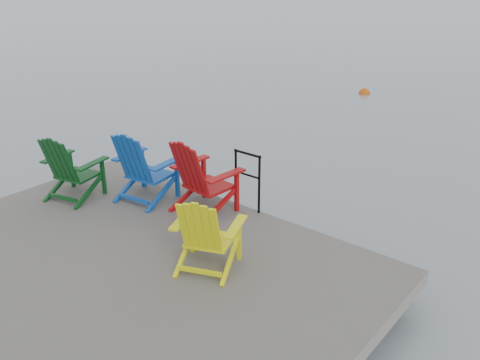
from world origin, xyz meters
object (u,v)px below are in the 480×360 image
Objects in this scene: handrail at (247,175)px; chair_blue at (143,166)px; chair_red at (201,176)px; chair_yellow at (206,232)px; buoy_a at (364,94)px; chair_green at (70,167)px.

handrail is 1.62m from chair_blue.
chair_red reaches higher than chair_yellow.
chair_red is 3.04× the size of buoy_a.
chair_green reaches higher than chair_yellow.
chair_yellow is (2.07, -0.84, -0.07)m from chair_blue.
chair_red reaches higher than buoy_a.
chair_blue reaches higher than handrail.
chair_red is 10.72m from buoy_a.
chair_blue is at bearing -81.93° from buoy_a.
chair_green is 2.11m from chair_red.
buoy_a is at bearing 108.01° from chair_red.
chair_green is at bearing 154.41° from chair_yellow.
chair_blue is at bearing 23.13° from chair_green.
chair_yellow is at bearing -16.24° from chair_green.
chair_red is at bearing 7.42° from chair_blue.
handrail is 0.80× the size of chair_blue.
handrail is at bearing -73.43° from buoy_a.
buoy_a is (-2.48, 10.38, -1.07)m from chair_red.
chair_green is 3.00m from chair_yellow.
handrail is 0.68m from chair_red.
chair_green is 1.14m from chair_blue.
handrail is 2.41× the size of buoy_a.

